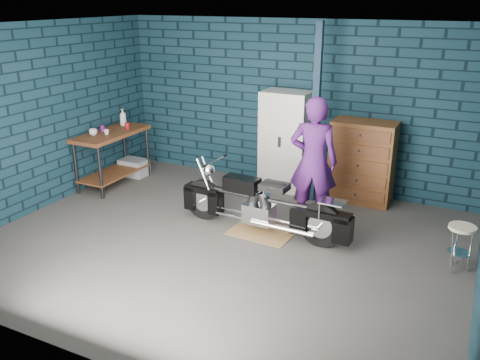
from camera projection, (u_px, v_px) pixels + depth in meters
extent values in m
plane|color=#464341|center=(223.00, 243.00, 6.60)|extent=(6.00, 6.00, 0.00)
cube|color=#102A35|center=(294.00, 105.00, 8.24)|extent=(6.00, 0.02, 2.70)
cube|color=#102A35|center=(39.00, 118.00, 7.37)|extent=(0.02, 5.00, 2.70)
cube|color=silver|center=(220.00, 26.00, 5.67)|extent=(6.00, 5.00, 0.02)
cube|color=#12283A|center=(316.00, 115.00, 7.55)|extent=(0.10, 0.10, 2.70)
cube|color=brown|center=(113.00, 158.00, 8.52)|extent=(0.60, 1.40, 0.91)
cube|color=olive|center=(262.00, 232.00, 6.90)|extent=(0.88, 0.68, 0.01)
imported|color=#511D6D|center=(313.00, 162.00, 6.90)|extent=(0.72, 0.54, 1.80)
cube|color=gray|center=(134.00, 167.00, 9.04)|extent=(0.47, 0.34, 0.29)
cube|color=silver|center=(285.00, 141.00, 8.21)|extent=(0.75, 0.54, 1.62)
cube|color=brown|center=(362.00, 162.00, 7.75)|extent=(0.95, 0.53, 1.26)
imported|color=beige|center=(93.00, 132.00, 8.14)|extent=(0.14, 0.14, 0.10)
imported|color=beige|center=(106.00, 132.00, 8.19)|extent=(0.09, 0.09, 0.08)
cylinder|color=#5A1966|center=(102.00, 128.00, 8.36)|extent=(0.08, 0.08, 0.11)
cylinder|color=maroon|center=(127.00, 126.00, 8.52)|extent=(0.10, 0.10, 0.11)
imported|color=gray|center=(123.00, 117.00, 8.72)|extent=(0.12, 0.12, 0.30)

